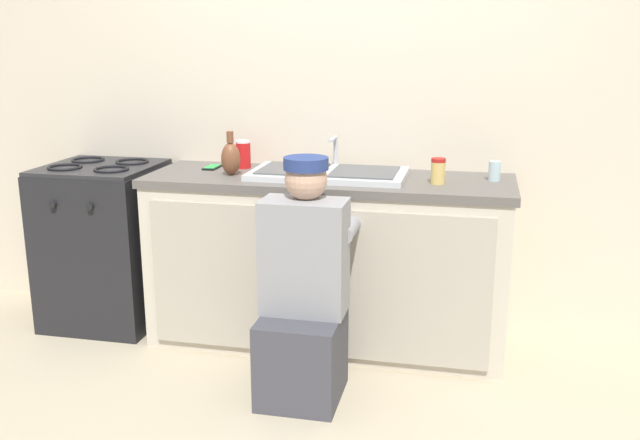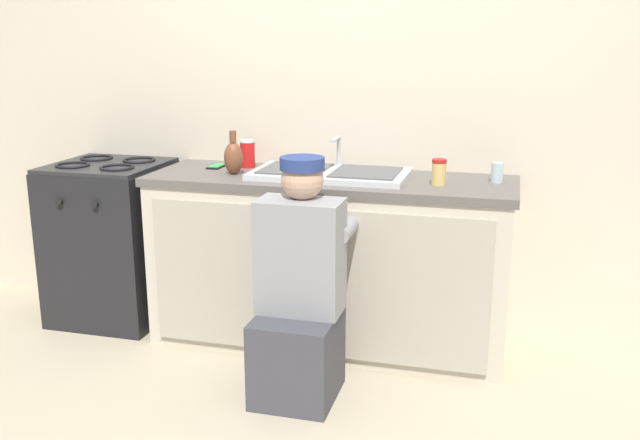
{
  "view_description": "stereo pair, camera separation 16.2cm",
  "coord_description": "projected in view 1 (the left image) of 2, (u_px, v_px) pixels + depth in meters",
  "views": [
    {
      "loc": [
        0.74,
        -3.26,
        1.63
      ],
      "look_at": [
        0.0,
        0.1,
        0.73
      ],
      "focal_mm": 40.0,
      "sensor_mm": 36.0,
      "label": 1
    },
    {
      "loc": [
        0.9,
        -3.22,
        1.63
      ],
      "look_at": [
        0.0,
        0.1,
        0.73
      ],
      "focal_mm": 40.0,
      "sensor_mm": 36.0,
      "label": 2
    }
  ],
  "objects": [
    {
      "name": "water_glass",
      "position": [
        495.0,
        171.0,
        3.58
      ],
      "size": [
        0.06,
        0.06,
        0.1
      ],
      "color": "#ADC6CC",
      "rests_on": "countertop"
    },
    {
      "name": "countertop",
      "position": [
        328.0,
        181.0,
        3.7
      ],
      "size": [
        1.9,
        0.62,
        0.04
      ],
      "primitive_type": "cube",
      "color": "#5B5651",
      "rests_on": "counter_cabinet"
    },
    {
      "name": "vase_decorative",
      "position": [
        231.0,
        158.0,
        3.72
      ],
      "size": [
        0.1,
        0.1,
        0.23
      ],
      "color": "brown",
      "rests_on": "countertop"
    },
    {
      "name": "sink_double_basin",
      "position": [
        328.0,
        173.0,
        3.69
      ],
      "size": [
        0.8,
        0.44,
        0.19
      ],
      "color": "silver",
      "rests_on": "countertop"
    },
    {
      "name": "condiment_jar",
      "position": [
        438.0,
        171.0,
        3.5
      ],
      "size": [
        0.07,
        0.07,
        0.13
      ],
      "color": "#DBB760",
      "rests_on": "countertop"
    },
    {
      "name": "stove_range",
      "position": [
        106.0,
        244.0,
        4.08
      ],
      "size": [
        0.61,
        0.62,
        0.93
      ],
      "color": "black",
      "rests_on": "ground_plane"
    },
    {
      "name": "plumber_person",
      "position": [
        304.0,
        300.0,
        3.22
      ],
      "size": [
        0.42,
        0.61,
        1.1
      ],
      "color": "#3F3F47",
      "rests_on": "ground_plane"
    },
    {
      "name": "cell_phone",
      "position": [
        212.0,
        167.0,
        3.92
      ],
      "size": [
        0.07,
        0.14,
        0.01
      ],
      "color": "black",
      "rests_on": "countertop"
    },
    {
      "name": "counter_cabinet",
      "position": [
        328.0,
        264.0,
        3.81
      ],
      "size": [
        1.86,
        0.62,
        0.87
      ],
      "color": "beige",
      "rests_on": "ground_plane"
    },
    {
      "name": "soda_cup_red",
      "position": [
        243.0,
        154.0,
        3.92
      ],
      "size": [
        0.08,
        0.08,
        0.15
      ],
      "color": "red",
      "rests_on": "countertop"
    },
    {
      "name": "back_wall",
      "position": [
        341.0,
        104.0,
        3.94
      ],
      "size": [
        6.0,
        0.1,
        2.5
      ],
      "primitive_type": "cube",
      "color": "beige",
      "rests_on": "ground_plane"
    },
    {
      "name": "ground_plane",
      "position": [
        316.0,
        362.0,
        3.64
      ],
      "size": [
        12.0,
        12.0,
        0.0
      ],
      "primitive_type": "plane",
      "color": "tan"
    }
  ]
}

